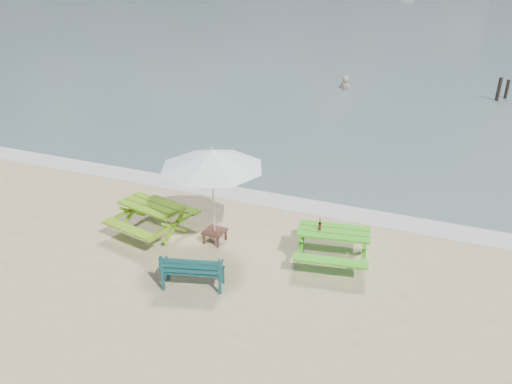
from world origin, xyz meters
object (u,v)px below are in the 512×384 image
at_px(beer_bottle, 320,226).
at_px(park_bench, 193,277).
at_px(picnic_table_right, 333,246).
at_px(patio_umbrella, 212,159).
at_px(swimmer, 345,93).
at_px(side_table, 215,236).
at_px(picnic_table_left, 153,219).

bearing_deg(beer_bottle, park_bench, -136.86).
bearing_deg(picnic_table_right, patio_umbrella, -174.18).
relative_size(patio_umbrella, swimmer, 1.44).
distance_m(side_table, patio_umbrella, 2.04).
bearing_deg(park_bench, swimmer, 92.44).
height_order(picnic_table_left, side_table, picnic_table_left).
xyz_separation_m(picnic_table_left, swimmer, (1.25, 16.64, -0.62)).
relative_size(picnic_table_left, picnic_table_right, 1.06).
relative_size(beer_bottle, swimmer, 0.15).
bearing_deg(side_table, picnic_table_left, -174.44).
bearing_deg(swimmer, picnic_table_left, -94.29).
bearing_deg(picnic_table_right, swimmer, 101.43).
distance_m(picnic_table_right, side_table, 2.89).
bearing_deg(park_bench, side_table, 101.79).
distance_m(park_bench, patio_umbrella, 2.69).
bearing_deg(patio_umbrella, beer_bottle, 4.97).
bearing_deg(picnic_table_left, park_bench, -39.19).
xyz_separation_m(picnic_table_left, patio_umbrella, (1.65, 0.16, 1.82)).
relative_size(picnic_table_left, swimmer, 1.17).
bearing_deg(side_table, picnic_table_right, 5.82).
height_order(park_bench, side_table, park_bench).
height_order(side_table, swimmer, swimmer).
distance_m(picnic_table_left, swimmer, 16.70).
height_order(patio_umbrella, swimmer, patio_umbrella).
height_order(picnic_table_right, side_table, picnic_table_right).
distance_m(park_bench, beer_bottle, 3.04).
distance_m(picnic_table_left, beer_bottle, 4.25).
bearing_deg(patio_umbrella, park_bench, -78.21).
bearing_deg(beer_bottle, picnic_table_right, 12.52).
relative_size(side_table, patio_umbrella, 0.20).
distance_m(patio_umbrella, beer_bottle, 2.89).
xyz_separation_m(beer_bottle, swimmer, (-2.95, 16.25, -1.10)).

